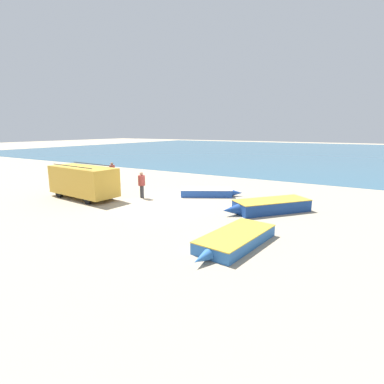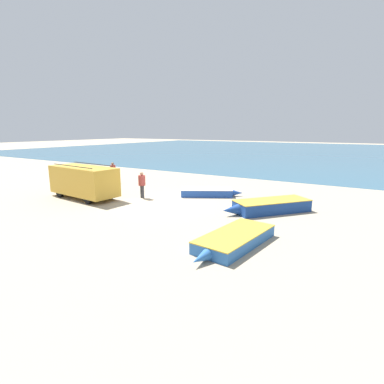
# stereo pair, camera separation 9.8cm
# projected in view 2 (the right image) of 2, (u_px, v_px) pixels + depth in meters

# --- Properties ---
(ground_plane) EXTENTS (200.00, 200.00, 0.00)m
(ground_plane) POSITION_uv_depth(u_px,v_px,m) (158.00, 203.00, 18.97)
(ground_plane) COLOR tan
(sea_water) EXTENTS (120.00, 80.00, 0.01)m
(sea_water) POSITION_uv_depth(u_px,v_px,m) (312.00, 152.00, 62.30)
(sea_water) COLOR #33607A
(sea_water) RESTS_ON ground_plane
(parked_van) EXTENTS (5.40, 2.39, 2.27)m
(parked_van) POSITION_uv_depth(u_px,v_px,m) (83.00, 181.00, 20.05)
(parked_van) COLOR gold
(parked_van) RESTS_ON ground_plane
(fishing_rowboat_0) EXTENTS (4.12, 2.85, 0.52)m
(fishing_rowboat_0) POSITION_uv_depth(u_px,v_px,m) (209.00, 192.00, 20.80)
(fishing_rowboat_0) COLOR #234CA3
(fishing_rowboat_0) RESTS_ON ground_plane
(fishing_rowboat_1) EXTENTS (2.13, 4.81, 0.49)m
(fishing_rowboat_1) POSITION_uv_depth(u_px,v_px,m) (234.00, 239.00, 11.97)
(fishing_rowboat_1) COLOR #2D66AD
(fishing_rowboat_1) RESTS_ON ground_plane
(fishing_rowboat_2) EXTENTS (4.12, 4.69, 0.68)m
(fishing_rowboat_2) POSITION_uv_depth(u_px,v_px,m) (269.00, 206.00, 16.80)
(fishing_rowboat_2) COLOR navy
(fishing_rowboat_2) RESTS_ON ground_plane
(fisherman_0) EXTENTS (0.47, 0.47, 1.78)m
(fisherman_0) POSITION_uv_depth(u_px,v_px,m) (142.00, 182.00, 20.07)
(fisherman_0) COLOR #38383D
(fisherman_0) RESTS_ON ground_plane
(fisherman_1) EXTENTS (0.47, 0.47, 1.78)m
(fisherman_1) POSITION_uv_depth(u_px,v_px,m) (113.00, 171.00, 25.82)
(fisherman_1) COLOR #38383D
(fisherman_1) RESTS_ON ground_plane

